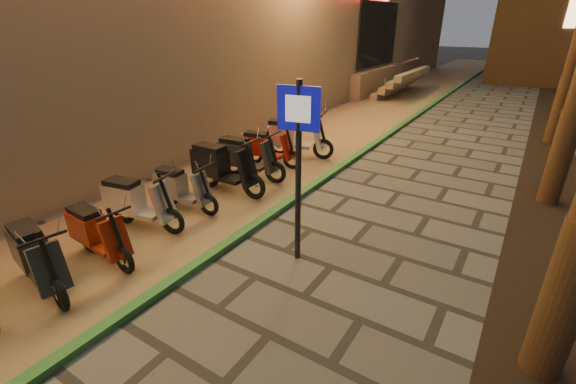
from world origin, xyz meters
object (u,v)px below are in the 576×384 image
Objects in this scene: scooter_7 at (179,187)px; scooter_10 at (265,147)px; scooter_9 at (244,156)px; pedestrian_sign at (298,150)px; scooter_5 at (95,233)px; scooter_11 at (292,137)px; scooter_6 at (135,202)px; scooter_8 at (221,166)px; scooter_4 at (36,256)px.

scooter_10 is at bearing 85.77° from scooter_7.
scooter_9 is 0.98m from scooter_10.
pedestrian_sign reaches higher than scooter_5.
scooter_11 is (0.12, 1.94, 0.03)m from scooter_9.
scooter_7 is 2.97m from scooter_10.
scooter_11 is at bearing 80.20° from scooter_9.
scooter_11 reaches higher than scooter_5.
pedestrian_sign is 3.34m from scooter_6.
scooter_11 is at bearing 111.08° from pedestrian_sign.
pedestrian_sign is 3.36m from scooter_8.
scooter_11 is at bearing 87.13° from scooter_8.
scooter_8 is at bearing 96.06° from scooter_5.
scooter_9 is (-0.04, 0.88, -0.04)m from scooter_8.
pedestrian_sign is 4.57m from scooter_10.
scooter_6 is at bearing -101.47° from scooter_10.
scooter_4 reaches higher than scooter_5.
scooter_4 is at bearing -148.55° from pedestrian_sign.
pedestrian_sign is at bearing -73.47° from scooter_11.
scooter_8 reaches higher than scooter_7.
scooter_11 is (-0.06, 5.89, 0.11)m from scooter_5.
scooter_8 is at bearing 101.51° from scooter_4.
scooter_9 is at bearing 101.77° from scooter_4.
scooter_8 is at bearing 73.84° from scooter_6.
scooter_8 reaches higher than scooter_6.
scooter_6 is at bearing -109.64° from scooter_11.
scooter_11 is at bearing 82.41° from scooter_7.
scooter_8 is 1.00× the size of scooter_11.
scooter_11 is at bearing 66.76° from scooter_10.
scooter_11 is (0.22, 0.96, 0.09)m from scooter_10.
scooter_6 is 1.03× the size of scooter_10.
scooter_10 is (-2.94, 3.24, -1.32)m from pedestrian_sign.
scooter_5 is at bearing 97.20° from scooter_4.
scooter_8 is (0.09, 1.12, 0.12)m from scooter_7.
scooter_8 reaches higher than scooter_9.
scooter_9 is (-0.18, 3.96, 0.08)m from scooter_5.
scooter_6 is at bearing 109.07° from scooter_4.
pedestrian_sign is 1.70× the size of scooter_6.
pedestrian_sign is 1.76× the size of scooter_10.
pedestrian_sign is at bearing -27.62° from scooter_8.
scooter_8 is (-0.14, 3.07, 0.11)m from scooter_5.
scooter_10 is at bearing 120.36° from pedestrian_sign.
scooter_11 is (-2.73, 4.21, -1.23)m from pedestrian_sign.
scooter_9 reaches higher than scooter_4.
scooter_10 is 0.99m from scooter_11.
scooter_6 is at bearing 112.09° from scooter_5.
scooter_6 is 0.89× the size of scooter_11.
scooter_9 reaches higher than scooter_7.
scooter_8 reaches higher than scooter_10.
scooter_4 is 1.89m from scooter_6.
scooter_7 is (0.10, 0.95, -0.05)m from scooter_6.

